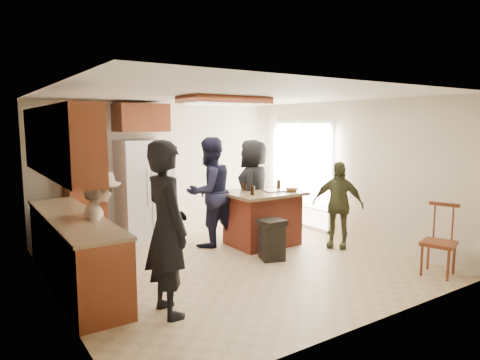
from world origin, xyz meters
TOP-DOWN VIEW (x-y plane):
  - room_shell at (4.37, 1.64)m, footprint 8.00×5.20m
  - person_front_left at (-1.54, -1.09)m, footprint 0.52×0.71m
  - person_behind_left at (0.17, 0.98)m, footprint 1.00×0.72m
  - person_behind_right at (1.07, 0.96)m, footprint 1.04×1.03m
  - person_side_right at (1.93, -0.30)m, footprint 0.84×0.96m
  - person_counter at (-1.92, 0.15)m, footprint 0.59×1.04m
  - left_cabinetry at (-2.24, 0.40)m, footprint 0.64×3.00m
  - back_wall_units at (-1.33, 2.20)m, footprint 1.80×0.60m
  - refrigerator at (-0.55, 2.12)m, footprint 0.90×0.76m
  - kitchen_island at (0.97, 0.55)m, footprint 1.28×1.03m
  - island_items at (1.21, 0.47)m, footprint 0.96×0.68m
  - trash_bin at (0.59, -0.22)m, footprint 0.44×0.44m
  - spindle_chair at (2.10, -2.04)m, footprint 0.53×0.53m

SIDE VIEW (x-z plane):
  - trash_bin at x=0.59m, z-range 0.00..0.63m
  - spindle_chair at x=2.10m, z-range -0.04..0.95m
  - kitchen_island at x=0.97m, z-range 0.01..0.94m
  - person_side_right at x=1.93m, z-range 0.00..1.47m
  - person_counter at x=-1.92m, z-range 0.00..1.52m
  - room_shell at x=4.37m, z-range -1.63..3.37m
  - refrigerator at x=-0.55m, z-range 0.00..1.80m
  - person_behind_right at x=1.07m, z-range 0.00..1.81m
  - person_behind_left at x=0.17m, z-range 0.00..1.87m
  - left_cabinetry at x=-2.24m, z-range -0.19..2.11m
  - person_front_left at x=-1.54m, z-range 0.00..1.92m
  - island_items at x=1.21m, z-range 0.89..1.04m
  - back_wall_units at x=-1.33m, z-range 0.15..2.60m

